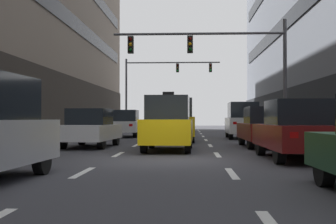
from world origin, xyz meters
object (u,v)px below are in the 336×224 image
taxi_driving_2 (180,119)px  traffic_signal_1 (158,78)px  taxi_driving_6 (176,120)px  car_driving_1 (125,124)px  pedestrian_0 (293,122)px  car_driving_3 (91,128)px  car_parked_2 (266,127)px  taxi_driving_4 (168,124)px  car_parked_1 (298,130)px  taxi_driving_0 (179,124)px  traffic_signal_0 (223,56)px  car_parked_3 (243,121)px

taxi_driving_2 → traffic_signal_1: (-2.16, 0.57, 3.96)m
taxi_driving_6 → taxi_driving_2: bearing=90.5°
car_driving_1 → pedestrian_0: car_driving_1 is taller
car_driving_1 → car_driving_3: bearing=-89.7°
car_driving_1 → car_parked_2: bearing=-53.3°
car_driving_3 → car_parked_2: size_ratio=0.97×
car_driving_1 → taxi_driving_2: bearing=76.5°
car_driving_1 → traffic_signal_1: bearing=85.4°
taxi_driving_2 → taxi_driving_4: taxi_driving_2 is taller
car_driving_1 → car_parked_1: size_ratio=0.99×
taxi_driving_0 → traffic_signal_0: 8.53m
taxi_driving_0 → traffic_signal_1: (-2.34, 13.77, 4.27)m
traffic_signal_0 → pedestrian_0: (4.53, 5.03, -3.22)m
car_parked_1 → pedestrian_0: size_ratio=3.07×
taxi_driving_6 → traffic_signal_0: (2.32, -1.29, 3.12)m
taxi_driving_2 → car_parked_2: (4.03, -23.69, -0.29)m
taxi_driving_4 → car_parked_2: (3.97, 2.15, -0.18)m
car_parked_3 → pedestrian_0: car_parked_3 is taller
taxi_driving_2 → car_driving_3: taxi_driving_2 is taller
taxi_driving_0 → taxi_driving_4: 12.63m
car_parked_3 → taxi_driving_2: bearing=104.4°
taxi_driving_0 → pedestrian_0: taxi_driving_0 is taller
traffic_signal_0 → taxi_driving_6: bearing=150.9°
car_driving_3 → car_parked_3: car_parked_3 is taller
car_parked_2 → taxi_driving_4: bearing=-151.6°
taxi_driving_2 → pedestrian_0: size_ratio=3.06×
taxi_driving_2 → taxi_driving_6: size_ratio=1.01×
car_parked_1 → taxi_driving_4: bearing=139.1°
car_driving_3 → pedestrian_0: bearing=39.3°
taxi_driving_6 → pedestrian_0: (6.85, 3.74, -0.10)m
taxi_driving_4 → traffic_signal_1: (-2.22, 26.40, 4.07)m
taxi_driving_4 → car_parked_2: bearing=28.4°
car_parked_3 → taxi_driving_0: bearing=147.2°
taxi_driving_0 → traffic_signal_1: 14.61m
taxi_driving_0 → traffic_signal_0: size_ratio=0.53×
car_parked_1 → taxi_driving_6: bearing=111.4°
taxi_driving_4 → car_driving_1: bearing=105.7°
car_driving_3 → pedestrian_0: size_ratio=2.87×
traffic_signal_0 → car_driving_3: bearing=-149.6°
car_parked_3 → pedestrian_0: bearing=0.8°
car_driving_3 → traffic_signal_0: bearing=30.4°
taxi_driving_4 → taxi_driving_6: 6.45m
pedestrian_0 → traffic_signal_0: bearing=-132.0°
taxi_driving_0 → pedestrian_0: (6.82, -2.44, 0.20)m
taxi_driving_0 → traffic_signal_0: (2.29, -7.48, 3.42)m
car_parked_1 → traffic_signal_1: traffic_signal_1 is taller
taxi_driving_4 → taxi_driving_2: bearing=90.1°
taxi_driving_2 → car_parked_2: taxi_driving_2 is taller
car_driving_3 → traffic_signal_1: (1.11, 24.61, 4.29)m
taxi_driving_0 → car_driving_1: (-3.50, -0.61, 0.04)m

